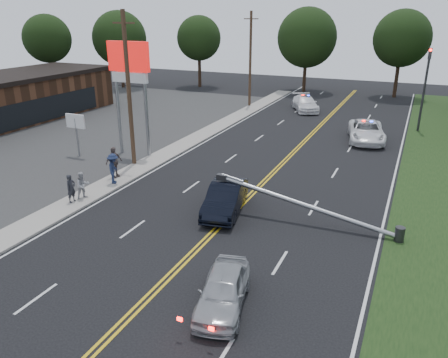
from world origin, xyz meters
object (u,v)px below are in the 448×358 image
at_px(emergency_a, 366,131).
at_px(bystander_a, 71,188).
at_px(bystander_b, 83,185).
at_px(bystander_d, 114,162).
at_px(pylon_sign, 129,71).
at_px(traffic_signal, 425,83).
at_px(bystander_c, 113,169).
at_px(utility_pole_far, 250,59).
at_px(waiting_sedan, 223,290).
at_px(small_sign, 76,125).
at_px(fallen_streetlight, 315,208).
at_px(crashed_sedan, 225,198).
at_px(emergency_b, 305,103).
at_px(utility_pole_mid, 129,90).

xyz_separation_m(emergency_a, bystander_a, (-12.95, -19.53, 0.10)).
relative_size(bystander_b, bystander_d, 0.78).
height_order(pylon_sign, bystander_b, pylon_sign).
height_order(traffic_signal, bystander_c, traffic_signal).
bearing_deg(bystander_b, bystander_d, 33.98).
height_order(utility_pole_far, waiting_sedan, utility_pole_far).
height_order(small_sign, emergency_a, small_sign).
xyz_separation_m(waiting_sedan, bystander_b, (-10.95, 5.43, 0.21)).
bearing_deg(utility_pole_far, waiting_sedan, -70.48).
height_order(small_sign, bystander_d, small_sign).
height_order(bystander_a, bystander_c, bystander_c).
relative_size(pylon_sign, bystander_c, 4.33).
bearing_deg(bystander_b, bystander_a, -172.32).
bearing_deg(emergency_a, waiting_sedan, -105.17).
distance_m(pylon_sign, utility_pole_far, 20.06).
relative_size(fallen_streetlight, utility_pole_far, 0.94).
distance_m(pylon_sign, waiting_sedan, 19.69).
height_order(pylon_sign, crashed_sedan, pylon_sign).
bearing_deg(utility_pole_far, traffic_signal, -12.89).
height_order(waiting_sedan, bystander_b, bystander_b).
bearing_deg(traffic_signal, small_sign, -141.10).
xyz_separation_m(utility_pole_far, waiting_sedan, (11.91, -33.60, -4.41)).
relative_size(crashed_sedan, emergency_b, 0.87).
bearing_deg(bystander_a, emergency_a, -30.15).
bearing_deg(utility_pole_far, fallen_streetlight, -62.76).
height_order(utility_pole_mid, emergency_b, utility_pole_mid).
height_order(utility_pole_far, bystander_d, utility_pole_far).
distance_m(waiting_sedan, emergency_a, 24.37).
height_order(bystander_c, bystander_d, bystander_d).
height_order(utility_pole_far, emergency_a, utility_pole_far).
height_order(small_sign, crashed_sedan, small_sign).
bearing_deg(pylon_sign, utility_pole_far, 86.28).
xyz_separation_m(small_sign, fallen_streetlight, (18.19, -4.00, -1.41)).
relative_size(utility_pole_mid, emergency_a, 1.72).
relative_size(pylon_sign, emergency_a, 1.38).
distance_m(small_sign, bystander_d, 6.05).
relative_size(crashed_sedan, bystander_b, 3.04).
height_order(bystander_a, bystander_d, bystander_d).
bearing_deg(utility_pole_mid, traffic_signal, 45.80).
distance_m(waiting_sedan, bystander_c, 13.47).
relative_size(traffic_signal, utility_pole_mid, 0.70).
distance_m(pylon_sign, bystander_d, 7.02).
bearing_deg(emergency_b, fallen_streetlight, -100.52).
bearing_deg(bystander_c, crashed_sedan, -124.06).
relative_size(emergency_b, bystander_d, 2.73).
height_order(bystander_a, bystander_b, bystander_a).
relative_size(traffic_signal, utility_pole_far, 0.70).
bearing_deg(bystander_b, waiting_sedan, -90.68).
bearing_deg(crashed_sedan, emergency_a, 62.49).
bearing_deg(fallen_streetlight, pylon_sign, 157.78).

